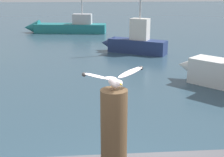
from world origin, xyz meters
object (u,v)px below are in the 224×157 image
boat_navy (133,42)px  boat_teal (63,27)px  mooring_post (114,129)px  seagull (114,79)px

boat_navy → boat_teal: size_ratio=0.61×
mooring_post → boat_teal: size_ratio=0.16×
mooring_post → seagull: bearing=-71.2°
seagull → boat_teal: (-1.81, 18.41, -1.74)m
boat_navy → boat_teal: bearing=118.3°
mooring_post → boat_teal: (-1.81, 18.41, -1.17)m
seagull → mooring_post: bearing=108.8°
seagull → boat_teal: 18.58m
boat_teal → boat_navy: bearing=-61.7°
mooring_post → seagull: 0.57m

